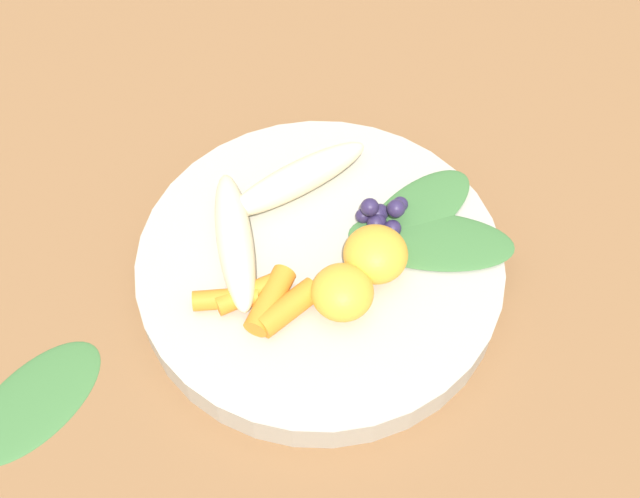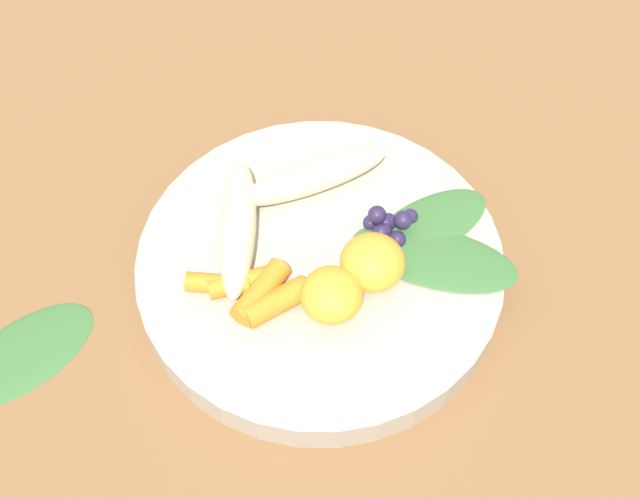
{
  "view_description": "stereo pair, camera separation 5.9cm",
  "coord_description": "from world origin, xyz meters",
  "px_view_note": "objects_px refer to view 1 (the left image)",
  "views": [
    {
      "loc": [
        0.29,
        0.17,
        0.53
      ],
      "look_at": [
        0.0,
        0.0,
        0.04
      ],
      "focal_mm": 44.8,
      "sensor_mm": 36.0,
      "label": 1
    },
    {
      "loc": [
        0.25,
        0.22,
        0.53
      ],
      "look_at": [
        0.0,
        0.0,
        0.04
      ],
      "focal_mm": 44.8,
      "sensor_mm": 36.0,
      "label": 2
    }
  ],
  "objects_px": {
    "banana_peeled_right": "(298,179)",
    "orange_segment_near": "(376,254)",
    "kale_leaf_stray": "(34,400)",
    "bowl": "(320,267)",
    "banana_peeled_left": "(235,240)"
  },
  "relations": [
    {
      "from": "banana_peeled_left",
      "to": "orange_segment_near",
      "type": "relative_size",
      "value": 2.64
    },
    {
      "from": "banana_peeled_right",
      "to": "kale_leaf_stray",
      "type": "distance_m",
      "value": 0.25
    },
    {
      "from": "orange_segment_near",
      "to": "kale_leaf_stray",
      "type": "bearing_deg",
      "value": -38.64
    },
    {
      "from": "banana_peeled_right",
      "to": "orange_segment_near",
      "type": "xyz_separation_m",
      "value": [
        0.04,
        0.09,
        0.0
      ]
    },
    {
      "from": "bowl",
      "to": "banana_peeled_right",
      "type": "bearing_deg",
      "value": -135.08
    },
    {
      "from": "banana_peeled_left",
      "to": "banana_peeled_right",
      "type": "relative_size",
      "value": 1.0
    },
    {
      "from": "banana_peeled_left",
      "to": "orange_segment_near",
      "type": "xyz_separation_m",
      "value": [
        -0.04,
        0.1,
        0.0
      ]
    },
    {
      "from": "banana_peeled_right",
      "to": "kale_leaf_stray",
      "type": "xyz_separation_m",
      "value": [
        0.24,
        -0.08,
        -0.04
      ]
    },
    {
      "from": "bowl",
      "to": "kale_leaf_stray",
      "type": "distance_m",
      "value": 0.23
    },
    {
      "from": "bowl",
      "to": "banana_peeled_right",
      "type": "xyz_separation_m",
      "value": [
        -0.05,
        -0.05,
        0.03
      ]
    },
    {
      "from": "bowl",
      "to": "banana_peeled_right",
      "type": "height_order",
      "value": "banana_peeled_right"
    },
    {
      "from": "banana_peeled_left",
      "to": "banana_peeled_right",
      "type": "distance_m",
      "value": 0.07
    },
    {
      "from": "kale_leaf_stray",
      "to": "bowl",
      "type": "bearing_deg",
      "value": 155.78
    },
    {
      "from": "orange_segment_near",
      "to": "bowl",
      "type": "bearing_deg",
      "value": -73.62
    },
    {
      "from": "banana_peeled_left",
      "to": "orange_segment_near",
      "type": "bearing_deg",
      "value": 71.29
    }
  ]
}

